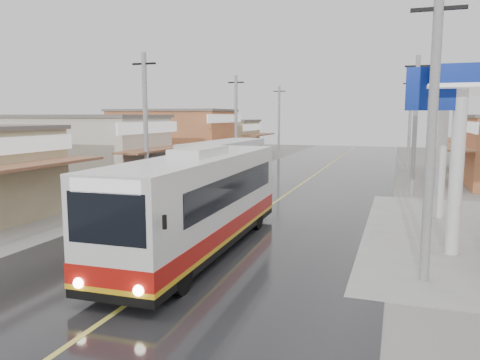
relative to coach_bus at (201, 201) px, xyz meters
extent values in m
plane|color=slate|center=(0.18, -0.80, -1.71)|extent=(120.00, 120.00, 0.00)
cube|color=black|center=(0.18, 14.20, -1.70)|extent=(12.00, 90.00, 0.02)
cube|color=#D8CC4C|center=(0.18, 14.20, -1.69)|extent=(0.15, 90.00, 0.01)
cylinder|color=white|center=(8.18, 8.20, 1.04)|extent=(0.44, 0.44, 5.50)
cylinder|color=white|center=(8.18, 2.20, 1.04)|extent=(0.44, 0.44, 5.50)
cube|color=white|center=(7.38, 2.20, 1.29)|extent=(0.25, 0.25, 6.00)
cube|color=navy|center=(7.38, 2.20, 3.79)|extent=(1.80, 0.30, 1.40)
cube|color=silver|center=(0.00, -0.07, 0.20)|extent=(2.60, 11.26, 2.76)
cube|color=black|center=(0.00, -0.07, -1.27)|extent=(2.62, 11.28, 0.28)
cube|color=#AE140E|center=(0.00, -0.07, -0.81)|extent=(2.64, 11.30, 0.51)
cube|color=gold|center=(0.00, -0.07, -1.11)|extent=(2.65, 11.31, 0.13)
cube|color=black|center=(-0.01, 0.40, 0.50)|extent=(2.58, 8.93, 0.93)
cube|color=black|center=(0.13, -5.62, 0.59)|extent=(2.04, 0.17, 1.21)
cube|color=black|center=(-0.13, 5.49, 0.59)|extent=(2.04, 0.17, 1.03)
cube|color=white|center=(0.13, -5.62, 1.34)|extent=(1.84, 0.16, 0.33)
cube|color=silver|center=(0.00, -0.07, 1.72)|extent=(1.19, 2.83, 0.28)
cylinder|color=black|center=(-0.92, -4.01, -1.18)|extent=(0.35, 1.04, 1.03)
cylinder|color=black|center=(1.11, -3.97, -1.18)|extent=(0.35, 1.04, 1.03)
cylinder|color=black|center=(-1.10, 3.46, -1.18)|extent=(0.35, 1.04, 1.03)
cylinder|color=black|center=(0.94, 3.51, -1.18)|extent=(0.35, 1.04, 1.03)
sphere|color=#FFF2CC|center=(-0.66, -5.71, -0.99)|extent=(0.27, 0.27, 0.26)
sphere|color=#FFF2CC|center=(0.93, -5.67, -0.99)|extent=(0.27, 0.27, 0.26)
cube|color=black|center=(-1.19, -5.40, 0.55)|extent=(0.08, 0.08, 0.33)
cube|color=black|center=(1.44, -5.34, 0.55)|extent=(0.08, 0.08, 0.33)
cube|color=silver|center=(-4.08, 13.16, 0.06)|extent=(2.67, 9.11, 2.51)
cube|color=navy|center=(-4.08, 13.16, -0.79)|extent=(2.71, 9.15, 1.01)
cube|color=black|center=(-4.08, 13.16, 0.42)|extent=(2.66, 7.60, 0.90)
cube|color=black|center=(-4.20, 8.69, 0.42)|extent=(2.11, 0.18, 1.11)
cylinder|color=black|center=(-5.25, 9.98, -1.19)|extent=(0.33, 1.01, 1.01)
cylinder|color=black|center=(-3.08, 9.92, -1.19)|extent=(0.33, 1.01, 1.01)
cylinder|color=black|center=(-5.07, 16.41, -1.19)|extent=(0.33, 1.01, 1.01)
cylinder|color=black|center=(-2.90, 16.34, -1.19)|extent=(0.33, 1.01, 1.01)
imported|color=black|center=(-4.64, 2.60, -1.19)|extent=(1.24, 2.11, 1.05)
imported|color=#257027|center=(-4.64, 2.37, -0.44)|extent=(0.73, 0.58, 1.74)
cube|color=#26262D|center=(-7.21, 8.78, -0.79)|extent=(1.33, 1.98, 1.26)
cube|color=brown|center=(-7.21, 8.78, -0.11)|extent=(1.38, 2.03, 0.10)
cylinder|color=black|center=(-7.86, 8.07, -1.42)|extent=(0.19, 0.59, 0.58)
cylinder|color=black|center=(-7.91, 9.43, -1.42)|extent=(0.19, 0.59, 0.58)
cylinder|color=black|center=(-6.59, 7.92, -1.42)|extent=(0.14, 0.59, 0.58)
cube|color=#26262D|center=(-9.19, 9.66, -0.74)|extent=(2.00, 2.39, 1.33)
cube|color=brown|center=(-9.19, 9.66, -0.03)|extent=(2.06, 2.46, 0.10)
cylinder|color=black|center=(-9.58, 8.73, -1.41)|extent=(0.40, 0.64, 0.61)
cylinder|color=black|center=(-10.12, 10.06, -1.41)|extent=(0.40, 0.64, 0.61)
cylinder|color=black|center=(-8.27, 9.04, -1.41)|extent=(0.34, 0.61, 0.61)
torus|color=black|center=(-6.38, 5.14, -1.60)|extent=(0.90, 0.90, 0.23)
torus|color=black|center=(-6.38, 5.14, -1.37)|extent=(0.90, 0.90, 0.23)
camera|label=1|loc=(6.34, -14.50, 2.91)|focal=35.00mm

